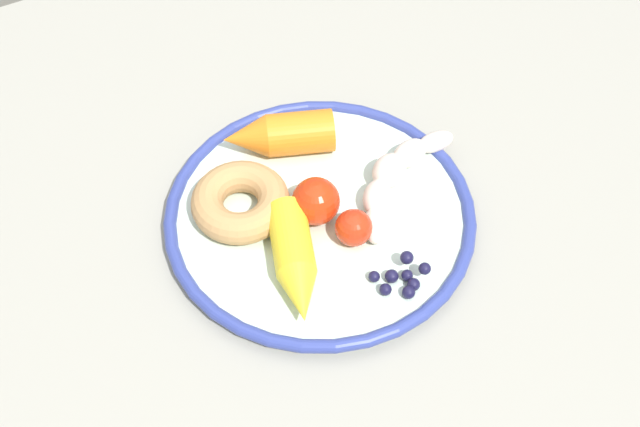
% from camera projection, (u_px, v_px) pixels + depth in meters
% --- Properties ---
extents(dining_table, '(1.14, 0.82, 0.75)m').
position_uv_depth(dining_table, '(333.00, 239.00, 0.86)').
color(dining_table, gray).
rests_on(dining_table, ground_plane).
extents(plate, '(0.28, 0.28, 0.02)m').
position_uv_depth(plate, '(320.00, 215.00, 0.75)').
color(plate, silver).
rests_on(plate, dining_table).
extents(banana, '(0.14, 0.09, 0.03)m').
position_uv_depth(banana, '(395.00, 175.00, 0.76)').
color(banana, beige).
rests_on(banana, plate).
extents(carrot_orange, '(0.11, 0.08, 0.04)m').
position_uv_depth(carrot_orange, '(278.00, 135.00, 0.78)').
color(carrot_orange, orange).
rests_on(carrot_orange, plate).
extents(carrot_yellow, '(0.07, 0.12, 0.04)m').
position_uv_depth(carrot_yellow, '(295.00, 262.00, 0.69)').
color(carrot_yellow, yellow).
rests_on(carrot_yellow, plate).
extents(donut, '(0.10, 0.10, 0.03)m').
position_uv_depth(donut, '(242.00, 204.00, 0.73)').
color(donut, tan).
rests_on(donut, plate).
extents(blueberry_pile, '(0.05, 0.04, 0.02)m').
position_uv_depth(blueberry_pile, '(402.00, 277.00, 0.69)').
color(blueberry_pile, '#191638').
rests_on(blueberry_pile, plate).
extents(tomato_near, '(0.04, 0.04, 0.04)m').
position_uv_depth(tomato_near, '(316.00, 201.00, 0.73)').
color(tomato_near, red).
rests_on(tomato_near, plate).
extents(tomato_mid, '(0.03, 0.03, 0.03)m').
position_uv_depth(tomato_mid, '(354.00, 228.00, 0.72)').
color(tomato_mid, red).
rests_on(tomato_mid, plate).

